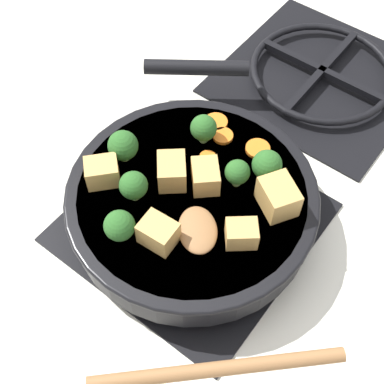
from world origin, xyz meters
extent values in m
plane|color=silver|center=(0.00, 0.00, 0.00)|extent=(2.40, 2.40, 0.00)
cube|color=black|center=(0.00, 0.00, 0.00)|extent=(0.31, 0.31, 0.01)
torus|color=black|center=(0.00, 0.00, 0.02)|extent=(0.24, 0.24, 0.01)
cube|color=black|center=(0.00, 0.00, 0.02)|extent=(0.01, 0.23, 0.01)
cube|color=black|center=(0.00, 0.00, 0.02)|extent=(0.23, 0.01, 0.01)
cube|color=black|center=(0.00, 0.36, 0.00)|extent=(0.31, 0.31, 0.01)
torus|color=black|center=(0.00, 0.36, 0.02)|extent=(0.24, 0.24, 0.01)
cube|color=black|center=(0.00, 0.36, 0.02)|extent=(0.01, 0.23, 0.01)
cube|color=black|center=(0.00, 0.36, 0.02)|extent=(0.23, 0.01, 0.01)
cylinder|color=black|center=(0.00, 0.00, 0.05)|extent=(0.32, 0.32, 0.05)
cylinder|color=brown|center=(0.00, 0.00, 0.06)|extent=(0.30, 0.30, 0.04)
torus|color=black|center=(0.00, 0.00, 0.07)|extent=(0.33, 0.33, 0.01)
cylinder|color=black|center=(-0.14, 0.20, 0.07)|extent=(0.15, 0.12, 0.02)
ellipsoid|color=olive|center=(0.04, -0.04, 0.08)|extent=(0.08, 0.08, 0.01)
cylinder|color=olive|center=(0.16, -0.17, 0.09)|extent=(0.21, 0.20, 0.02)
cube|color=tan|center=(0.01, 0.02, 0.09)|extent=(0.05, 0.05, 0.03)
cube|color=tan|center=(0.10, 0.05, 0.10)|extent=(0.06, 0.06, 0.04)
cube|color=tan|center=(0.09, -0.02, 0.09)|extent=(0.05, 0.05, 0.03)
cube|color=tan|center=(0.01, -0.08, 0.09)|extent=(0.05, 0.04, 0.03)
cube|color=tan|center=(-0.10, -0.05, 0.09)|extent=(0.05, 0.05, 0.03)
cube|color=tan|center=(-0.03, 0.00, 0.10)|extent=(0.06, 0.06, 0.04)
cylinder|color=#709956|center=(-0.04, 0.08, 0.08)|extent=(0.01, 0.01, 0.01)
sphere|color=#285B23|center=(-0.04, 0.08, 0.10)|extent=(0.04, 0.04, 0.04)
cylinder|color=#709956|center=(-0.05, -0.05, 0.08)|extent=(0.01, 0.01, 0.01)
sphere|color=#285B23|center=(-0.05, -0.05, 0.10)|extent=(0.04, 0.04, 0.04)
cylinder|color=#709956|center=(0.04, 0.05, 0.08)|extent=(0.01, 0.01, 0.01)
sphere|color=#285B23|center=(0.04, 0.05, 0.10)|extent=(0.03, 0.03, 0.03)
cylinder|color=#709956|center=(-0.11, -0.01, 0.08)|extent=(0.01, 0.01, 0.01)
sphere|color=#285B23|center=(-0.11, -0.01, 0.10)|extent=(0.04, 0.04, 0.04)
cylinder|color=#709956|center=(-0.03, -0.10, 0.08)|extent=(0.01, 0.01, 0.01)
sphere|color=#285B23|center=(-0.03, -0.10, 0.10)|extent=(0.04, 0.04, 0.04)
cylinder|color=#709956|center=(0.06, 0.08, 0.08)|extent=(0.01, 0.01, 0.01)
sphere|color=#285B23|center=(0.06, 0.08, 0.10)|extent=(0.04, 0.04, 0.04)
cylinder|color=orange|center=(-0.02, 0.10, 0.08)|extent=(0.03, 0.03, 0.01)
cylinder|color=orange|center=(-0.02, 0.06, 0.08)|extent=(0.02, 0.02, 0.01)
cylinder|color=orange|center=(-0.04, 0.11, 0.08)|extent=(0.03, 0.03, 0.01)
cylinder|color=orange|center=(0.03, 0.11, 0.08)|extent=(0.03, 0.03, 0.01)
camera|label=1|loc=(0.24, -0.31, 0.65)|focal=50.00mm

